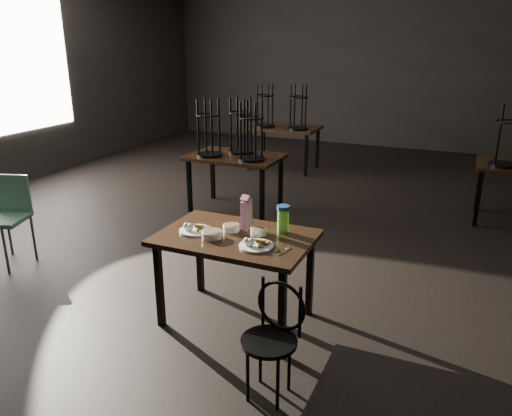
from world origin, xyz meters
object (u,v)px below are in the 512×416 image
at_px(bentwood_chair, 274,331).
at_px(school_chair, 6,211).
at_px(main_table, 236,245).
at_px(juice_carton, 246,213).
at_px(water_bottle, 283,219).

distance_m(bentwood_chair, school_chair, 3.34).
height_order(main_table, juice_carton, juice_carton).
distance_m(main_table, bentwood_chair, 0.94).
bearing_deg(juice_carton, bentwood_chair, -55.78).
distance_m(juice_carton, bentwood_chair, 1.13).
bearing_deg(bentwood_chair, water_bottle, 115.00).
xyz_separation_m(water_bottle, school_chair, (-2.96, -0.10, -0.32)).
bearing_deg(juice_carton, school_chair, -178.58).
bearing_deg(bentwood_chair, main_table, 138.50).
distance_m(water_bottle, school_chair, 2.98).
relative_size(water_bottle, school_chair, 0.25).
bearing_deg(water_bottle, main_table, -147.85).
relative_size(bentwood_chair, school_chair, 0.85).
xyz_separation_m(main_table, school_chair, (-2.64, 0.10, -0.13)).
xyz_separation_m(juice_carton, water_bottle, (0.30, 0.03, -0.02)).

